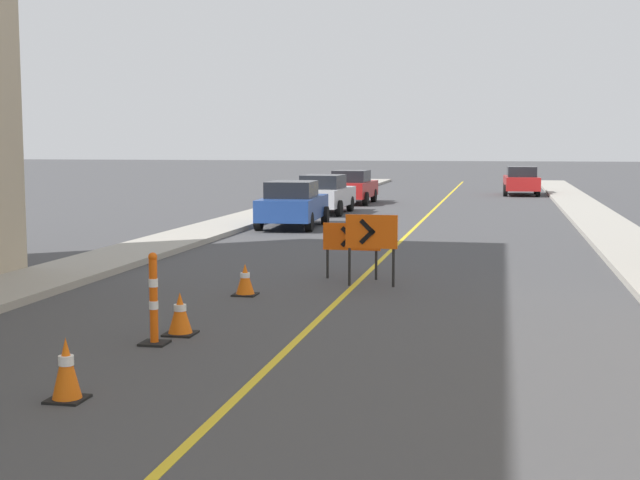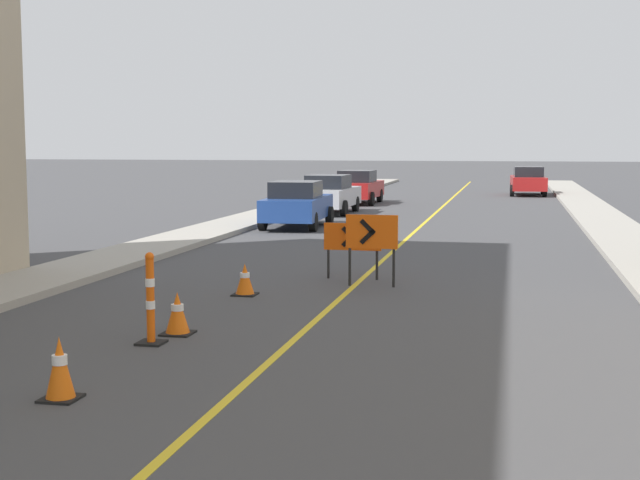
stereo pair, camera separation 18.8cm
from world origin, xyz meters
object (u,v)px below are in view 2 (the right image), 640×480
traffic_cone_fourth (60,369)px  parked_car_curb_far (358,187)px  parked_car_opposite_side (528,181)px  parked_car_curb_near (297,204)px  arrow_barricade_secondary (372,235)px  traffic_cone_fifth (177,313)px  delineator_post_rear (150,304)px  parked_car_curb_mid (329,194)px  traffic_cone_farthest (245,280)px  arrow_barricade_primary (352,239)px

traffic_cone_fourth → parked_car_curb_far: 32.95m
traffic_cone_fourth → parked_car_opposite_side: (5.76, 41.52, 0.44)m
traffic_cone_fourth → parked_car_curb_near: size_ratio=0.17×
traffic_cone_fourth → arrow_barricade_secondary: size_ratio=0.50×
traffic_cone_fifth → arrow_barricade_secondary: arrow_barricade_secondary is taller
delineator_post_rear → parked_car_curb_far: 30.11m
traffic_cone_fourth → traffic_cone_fifth: traffic_cone_fourth is taller
traffic_cone_fifth → traffic_cone_fourth: bearing=-90.4°
parked_car_curb_mid → parked_car_opposite_side: bearing=63.0°
traffic_cone_fourth → delineator_post_rear: 2.85m
traffic_cone_fifth → parked_car_curb_far: bearing=94.5°
traffic_cone_fourth → traffic_cone_fifth: (0.02, 3.53, -0.04)m
parked_car_curb_near → traffic_cone_fifth: bearing=-84.9°
traffic_cone_farthest → parked_car_curb_near: parked_car_curb_near is taller
traffic_cone_fifth → traffic_cone_farthest: (-0.03, 3.56, -0.02)m
parked_car_curb_far → parked_car_opposite_side: same height
traffic_cone_fifth → parked_car_curb_mid: 23.30m
traffic_cone_fourth → arrow_barricade_secondary: bearing=75.8°
arrow_barricade_primary → parked_car_curb_near: parked_car_curb_near is taller
arrow_barricade_primary → parked_car_curb_near: size_ratio=0.28×
arrow_barricade_secondary → traffic_cone_fifth: bearing=-111.9°
arrow_barricade_primary → parked_car_curb_near: bearing=110.0°
parked_car_curb_near → parked_car_opposite_side: 22.45m
delineator_post_rear → arrow_barricade_primary: bearing=75.3°
parked_car_curb_far → arrow_barricade_secondary: bearing=-77.9°
parked_car_curb_far → arrow_barricade_primary: bearing=-78.8°
arrow_barricade_primary → traffic_cone_fifth: bearing=-104.6°
arrow_barricade_primary → parked_car_curb_far: parked_car_curb_far is taller
traffic_cone_fourth → traffic_cone_fifth: size_ratio=1.12×
traffic_cone_farthest → parked_car_curb_near: bearing=99.5°
parked_car_curb_near → parked_car_curb_mid: bearing=88.8°
arrow_barricade_primary → parked_car_curb_mid: (-4.04, 17.19, -0.06)m
arrow_barricade_primary → parked_car_curb_near: 11.70m
delineator_post_rear → traffic_cone_fifth: bearing=79.1°
arrow_barricade_primary → traffic_cone_farthest: bearing=-123.5°
parked_car_curb_near → parked_car_opposite_side: same height
traffic_cone_fourth → traffic_cone_farthest: bearing=90.0°
parked_car_curb_far → parked_car_opposite_side: bearing=48.8°
parked_car_curb_near → parked_car_opposite_side: size_ratio=1.00×
traffic_cone_fifth → delineator_post_rear: (-0.13, -0.70, 0.27)m
traffic_cone_fifth → arrow_barricade_primary: (1.61, 5.98, 0.54)m
traffic_cone_fourth → parked_car_curb_mid: size_ratio=0.17×
traffic_cone_farthest → parked_car_curb_near: size_ratio=0.14×
traffic_cone_fifth → parked_car_opposite_side: size_ratio=0.15×
arrow_barricade_primary → arrow_barricade_secondary: (0.55, -0.89, 0.18)m
traffic_cone_fifth → parked_car_curb_far: size_ratio=0.15×
traffic_cone_fourth → parked_car_curb_far: size_ratio=0.17×
traffic_cone_farthest → delineator_post_rear: delineator_post_rear is taller
parked_car_curb_mid → parked_car_opposite_side: same height
traffic_cone_fourth → arrow_barricade_secondary: 8.92m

